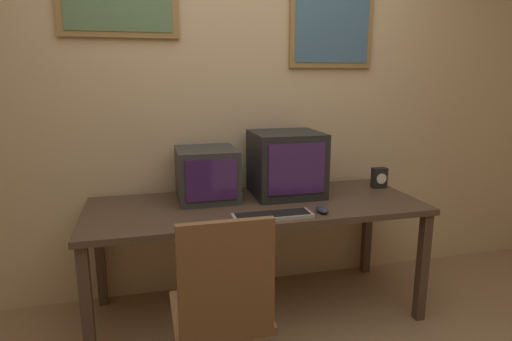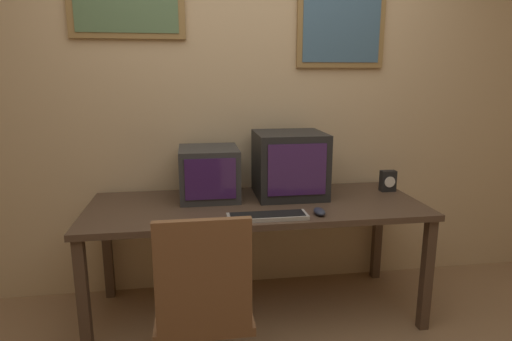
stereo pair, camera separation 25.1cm
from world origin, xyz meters
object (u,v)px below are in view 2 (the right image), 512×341
Objects in this scene: monitor_right at (289,164)px; monitor_left at (209,173)px; keyboard_main at (267,216)px; desk_clock at (388,181)px; mouse_near_keyboard at (319,212)px; office_chair at (204,324)px.

monitor_left is at bearing 178.03° from monitor_right.
monitor_right reaches higher than keyboard_main.
monitor_left is at bearing 122.97° from keyboard_main.
monitor_right is at bearing 179.81° from desk_clock.
monitor_left reaches higher than mouse_near_keyboard.
monitor_left is 0.89× the size of monitor_right.
keyboard_main is (0.29, -0.45, -0.15)m from monitor_left.
mouse_near_keyboard is (0.59, -0.43, -0.14)m from monitor_left.
monitor_left is 0.74m from mouse_near_keyboard.
monitor_left is 1.19m from desk_clock.
mouse_near_keyboard is 0.81× the size of desk_clock.
keyboard_main is 3.15× the size of desk_clock.
keyboard_main is 0.67m from office_chair.
office_chair is (-0.07, -0.91, -0.48)m from monitor_left.
office_chair is at bearing -144.85° from desk_clock.
monitor_right reaches higher than monitor_left.
monitor_right is 3.10× the size of desk_clock.
desk_clock is at bearing -0.19° from monitor_right.
monitor_right is at bearing 63.12° from keyboard_main.
monitor_right reaches higher than mouse_near_keyboard.
desk_clock is at bearing 34.57° from mouse_near_keyboard.
mouse_near_keyboard is at bearing -36.26° from monitor_left.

